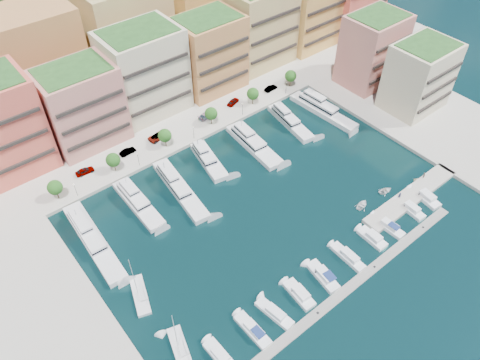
{
  "coord_description": "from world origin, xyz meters",
  "views": [
    {
      "loc": [
        -55.1,
        -57.79,
        87.45
      ],
      "look_at": [
        -3.59,
        5.75,
        6.0
      ],
      "focal_mm": 35.0,
      "sensor_mm": 36.0,
      "label": 1
    }
  ],
  "objects_px": {
    "cruiser_7": "(388,226)",
    "sailboat_1": "(140,296)",
    "yacht_4": "(252,143)",
    "tree_3": "(211,114)",
    "person_1": "(424,175)",
    "cruiser_2": "(275,313)",
    "car_0": "(85,171)",
    "lamppost_4": "(286,86)",
    "cruiser_6": "(372,238)",
    "car_3": "(206,115)",
    "tree_1": "(113,160)",
    "yacht_5": "(289,120)",
    "lamppost_3": "(242,107)",
    "cruiser_9": "(425,197)",
    "tree_2": "(165,135)",
    "car_5": "(271,88)",
    "cruiser_8": "(410,209)",
    "tender_0": "(362,205)",
    "lamppost_0": "(75,188)",
    "person_0": "(400,195)",
    "cruiser_0": "(220,356)",
    "car_1": "(128,152)",
    "yacht_3": "(208,159)",
    "cruiser_5": "(348,257)",
    "yacht_2": "(178,186)",
    "car_4": "(233,102)",
    "lamppost_1": "(138,157)",
    "lamppost_2": "(193,131)",
    "tender_1": "(385,190)",
    "yacht_6": "(321,109)",
    "tender_2": "(385,191)",
    "tree_5": "(291,76)",
    "tree_0": "(55,188)",
    "cruiser_3": "(299,294)",
    "car_2": "(158,136)",
    "yacht_0": "(91,237)",
    "cruiser_4": "(323,276)",
    "yacht_1": "(137,201)",
    "cruiser_1": "(253,330)"
  },
  "relations": [
    {
      "from": "cruiser_5",
      "to": "car_0",
      "type": "bearing_deg",
      "value": 118.72
    },
    {
      "from": "lamppost_4",
      "to": "car_5",
      "type": "height_order",
      "value": "lamppost_4"
    },
    {
      "from": "yacht_0",
      "to": "car_5",
      "type": "relative_size",
      "value": 5.87
    },
    {
      "from": "lamppost_2",
      "to": "cruiser_7",
      "type": "distance_m",
      "value": 58.57
    },
    {
      "from": "lamppost_4",
      "to": "car_5",
      "type": "relative_size",
      "value": 0.9
    },
    {
      "from": "cruiser_7",
      "to": "tender_0",
      "type": "relative_size",
      "value": 2.18
    },
    {
      "from": "tree_2",
      "to": "lamppost_0",
      "type": "relative_size",
      "value": 1.35
    },
    {
      "from": "cruiser_5",
      "to": "cruiser_0",
      "type": "bearing_deg",
      "value": 179.97
    },
    {
      "from": "cruiser_7",
      "to": "sailboat_1",
      "type": "height_order",
      "value": "sailboat_1"
    },
    {
      "from": "car_2",
      "to": "person_1",
      "type": "xyz_separation_m",
      "value": [
        45.66,
        -57.68,
        -0.0
      ]
    },
    {
      "from": "cruiser_6",
      "to": "car_4",
      "type": "height_order",
      "value": "car_4"
    },
    {
      "from": "yacht_2",
      "to": "car_2",
      "type": "bearing_deg",
      "value": 71.97
    },
    {
      "from": "yacht_3",
      "to": "tree_1",
      "type": "bearing_deg",
      "value": 151.29
    },
    {
      "from": "car_3",
      "to": "tree_5",
      "type": "bearing_deg",
      "value": -106.67
    },
    {
      "from": "lamppost_1",
      "to": "cruiser_6",
      "type": "bearing_deg",
      "value": -61.89
    },
    {
      "from": "tree_2",
      "to": "car_5",
      "type": "relative_size",
      "value": 1.22
    },
    {
      "from": "car_1",
      "to": "sailboat_1",
      "type": "bearing_deg",
      "value": 151.03
    },
    {
      "from": "tree_1",
      "to": "yacht_5",
      "type": "xyz_separation_m",
      "value": [
        50.92,
        -13.35,
        -3.53
      ]
    },
    {
      "from": "tree_0",
      "to": "person_0",
      "type": "distance_m",
      "value": 85.94
    },
    {
      "from": "yacht_1",
      "to": "tender_1",
      "type": "bearing_deg",
      "value": -34.74
    },
    {
      "from": "cruiser_4",
      "to": "cruiser_6",
      "type": "distance_m",
      "value": 16.58
    },
    {
      "from": "tender_1",
      "to": "cruiser_1",
      "type": "bearing_deg",
      "value": 84.46
    },
    {
      "from": "cruiser_3",
      "to": "car_2",
      "type": "relative_size",
      "value": 1.32
    },
    {
      "from": "tender_0",
      "to": "yacht_3",
      "type": "bearing_deg",
      "value": 15.37
    },
    {
      "from": "cruiser_2",
      "to": "car_4",
      "type": "xyz_separation_m",
      "value": [
        38.28,
        61.97,
        1.27
      ]
    },
    {
      "from": "cruiser_0",
      "to": "car_1",
      "type": "xyz_separation_m",
      "value": [
        15.09,
        61.95,
        1.22
      ]
    },
    {
      "from": "lamppost_4",
      "to": "cruiser_6",
      "type": "height_order",
      "value": "lamppost_4"
    },
    {
      "from": "cruiser_8",
      "to": "car_5",
      "type": "height_order",
      "value": "car_5"
    },
    {
      "from": "lamppost_3",
      "to": "yacht_5",
      "type": "xyz_separation_m",
      "value": [
        8.92,
        -11.05,
        -2.62
      ]
    },
    {
      "from": "tender_2",
      "to": "yacht_2",
      "type": "bearing_deg",
      "value": 62.05
    },
    {
      "from": "lamppost_3",
      "to": "person_0",
      "type": "xyz_separation_m",
      "value": [
        8.72,
        -51.79,
        -1.89
      ]
    },
    {
      "from": "cruiser_3",
      "to": "car_4",
      "type": "relative_size",
      "value": 1.68
    },
    {
      "from": "sailboat_1",
      "to": "car_0",
      "type": "bearing_deg",
      "value": 79.73
    },
    {
      "from": "lamppost_3",
      "to": "cruiser_9",
      "type": "relative_size",
      "value": 0.49
    },
    {
      "from": "cruiser_8",
      "to": "tender_0",
      "type": "xyz_separation_m",
      "value": [
        -8.13,
        8.52,
        -0.13
      ]
    },
    {
      "from": "cruiser_7",
      "to": "person_1",
      "type": "bearing_deg",
      "value": 12.86
    },
    {
      "from": "lamppost_0",
      "to": "cruiser_6",
      "type": "distance_m",
      "value": 73.53
    },
    {
      "from": "cruiser_9",
      "to": "person_1",
      "type": "xyz_separation_m",
      "value": [
        5.15,
        4.59,
        1.3
      ]
    },
    {
      "from": "cruiser_3",
      "to": "sailboat_1",
      "type": "distance_m",
      "value": 33.69
    },
    {
      "from": "yacht_6",
      "to": "tree_1",
      "type": "bearing_deg",
      "value": 166.08
    },
    {
      "from": "cruiser_2",
      "to": "car_0",
      "type": "distance_m",
      "value": 63.32
    },
    {
      "from": "person_0",
      "to": "tree_3",
      "type": "bearing_deg",
      "value": -17.19
    },
    {
      "from": "yacht_4",
      "to": "tree_3",
      "type": "bearing_deg",
      "value": 104.05
    },
    {
      "from": "yacht_2",
      "to": "tender_0",
      "type": "bearing_deg",
      "value": -46.12
    },
    {
      "from": "yacht_3",
      "to": "tender_1",
      "type": "height_order",
      "value": "yacht_3"
    },
    {
      "from": "car_3",
      "to": "person_1",
      "type": "relative_size",
      "value": 3.34
    },
    {
      "from": "cruiser_0",
      "to": "person_1",
      "type": "xyz_separation_m",
      "value": [
        70.83,
        4.58,
        1.3
      ]
    },
    {
      "from": "tender_2",
      "to": "lamppost_4",
      "type": "bearing_deg",
      "value": 0.89
    },
    {
      "from": "yacht_3",
      "to": "cruiser_5",
      "type": "bearing_deg",
      "value": -83.19
    },
    {
      "from": "car_3",
      "to": "person_1",
      "type": "xyz_separation_m",
      "value": [
        29.07,
        -57.02,
        0.03
      ]
    }
  ]
}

